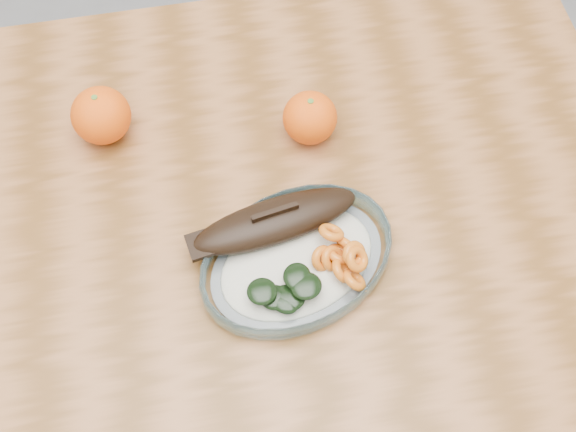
{
  "coord_description": "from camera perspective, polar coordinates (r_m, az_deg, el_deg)",
  "views": [
    {
      "loc": [
        0.03,
        -0.45,
        1.57
      ],
      "look_at": [
        0.11,
        -0.01,
        0.77
      ],
      "focal_mm": 45.0,
      "sensor_mm": 36.0,
      "label": 1
    }
  ],
  "objects": [
    {
      "name": "ground",
      "position": [
        1.63,
        -4.02,
        -13.5
      ],
      "size": [
        3.0,
        3.0,
        0.0
      ],
      "primitive_type": "plane",
      "color": "slate",
      "rests_on": "ground"
    },
    {
      "name": "dining_table",
      "position": [
        1.02,
        -6.27,
        -3.61
      ],
      "size": [
        1.2,
        0.8,
        0.75
      ],
      "color": "brown",
      "rests_on": "ground"
    },
    {
      "name": "orange_left",
      "position": [
        1.0,
        -14.55,
        7.7
      ],
      "size": [
        0.08,
        0.08,
        0.08
      ],
      "primitive_type": "sphere",
      "color": "#F43F04",
      "rests_on": "dining_table"
    },
    {
      "name": "orange_right",
      "position": [
        0.98,
        1.74,
        7.77
      ],
      "size": [
        0.07,
        0.07,
        0.07
      ],
      "primitive_type": "sphere",
      "color": "#F43F04",
      "rests_on": "dining_table"
    },
    {
      "name": "plated_meal",
      "position": [
        0.89,
        0.63,
        -3.26
      ],
      "size": [
        0.58,
        0.58,
        0.08
      ],
      "rotation": [
        0.0,
        0.0,
        0.34
      ],
      "color": "white",
      "rests_on": "dining_table"
    }
  ]
}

